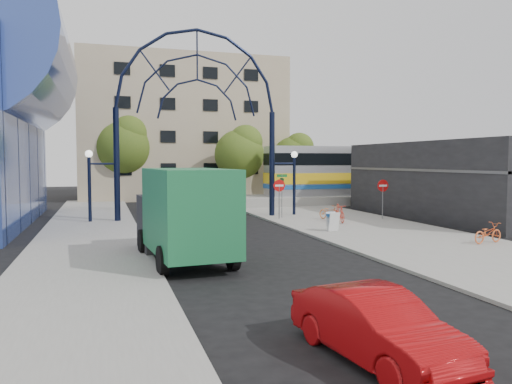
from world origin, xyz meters
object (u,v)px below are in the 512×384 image
object	(u,v)px
tree_north_b	(124,144)
gateway_arch	(197,85)
city_bus	(200,191)
black_suv	(208,220)
tree_north_a	(241,151)
bike_near_a	(330,212)
sandwich_board	(333,219)
green_truck	(183,215)
red_sedan	(376,326)
do_not_enter_sign	(383,190)
bike_far_a	(488,233)
tree_north_c	(295,156)
bike_near_b	(339,213)
stop_sign	(279,189)
train_car	(399,170)
street_name_sign	(282,186)

from	to	relation	value
tree_north_b	gateway_arch	bearing A→B (deg)	-76.32
city_bus	black_suv	xyz separation A→B (m)	(-1.20, -8.81, -1.01)
tree_north_a	city_bus	world-z (taller)	tree_north_a
city_bus	tree_north_a	bearing A→B (deg)	60.96
gateway_arch	bike_near_a	bearing A→B (deg)	-24.11
black_suv	sandwich_board	bearing A→B (deg)	1.13
sandwich_board	tree_north_a	xyz separation A→B (m)	(0.52, 19.95, 3.86)
green_truck	red_sedan	world-z (taller)	green_truck
do_not_enter_sign	bike_far_a	world-z (taller)	do_not_enter_sign
tree_north_c	city_bus	world-z (taller)	tree_north_c
sandwich_board	tree_north_c	world-z (taller)	tree_north_c
black_suv	bike_near_b	distance (m)	8.20
tree_north_c	red_sedan	distance (m)	39.68
do_not_enter_sign	bike_near_b	bearing A→B (deg)	-166.98
bike_near_a	sandwich_board	bearing A→B (deg)	-133.80
stop_sign	bike_far_a	size ratio (longest dim) A/B	1.44
tree_north_a	bike_far_a	size ratio (longest dim) A/B	4.04
do_not_enter_sign	sandwich_board	bearing A→B (deg)	-143.32
train_car	do_not_enter_sign	bearing A→B (deg)	-126.87
do_not_enter_sign	black_suv	size ratio (longest dim) A/B	0.52
red_sedan	city_bus	bearing A→B (deg)	78.34
do_not_enter_sign	tree_north_a	bearing A→B (deg)	107.03
tree_north_a	green_truck	distance (m)	26.62
tree_north_c	black_suv	distance (m)	23.67
gateway_arch	bike_near_a	world-z (taller)	gateway_arch
black_suv	bike_near_a	xyz separation A→B (m)	(8.18, 2.33, -0.07)
bike_near_b	sandwich_board	bearing A→B (deg)	-113.63
do_not_enter_sign	tree_north_b	xyz separation A→B (m)	(-14.88, 19.93, 3.29)
sandwich_board	train_car	world-z (taller)	train_car
city_bus	green_truck	distance (m)	16.39
tree_north_b	stop_sign	bearing A→B (deg)	-64.17
do_not_enter_sign	train_car	size ratio (longest dim) A/B	0.10
red_sedan	black_suv	bearing A→B (deg)	80.53
tree_north_b	tree_north_c	bearing A→B (deg)	-7.12
tree_north_c	bike_near_b	xyz separation A→B (m)	(-4.52, -18.71, -3.61)
sandwich_board	city_bus	bearing A→B (deg)	114.00
sandwich_board	street_name_sign	bearing A→B (deg)	93.46
gateway_arch	black_suv	world-z (taller)	gateway_arch
gateway_arch	street_name_sign	distance (m)	8.38
do_not_enter_sign	train_car	distance (m)	15.03
city_bus	green_truck	world-z (taller)	green_truck
gateway_arch	city_bus	world-z (taller)	gateway_arch
sandwich_board	bike_near_a	bearing A→B (deg)	66.10
green_truck	gateway_arch	bearing A→B (deg)	72.60
bike_near_a	black_suv	bearing A→B (deg)	176.00
gateway_arch	tree_north_a	size ratio (longest dim) A/B	1.95
tree_north_b	black_suv	bearing A→B (deg)	-81.24
stop_sign	green_truck	xyz separation A→B (m)	(-7.76, -10.93, -0.24)
do_not_enter_sign	street_name_sign	world-z (taller)	street_name_sign
black_suv	bike_near_b	size ratio (longest dim) A/B	2.64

